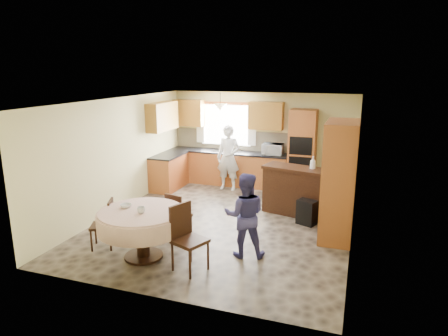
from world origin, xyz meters
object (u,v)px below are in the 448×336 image
sideboard (295,192)px  chair_right (186,234)px  dining_table (142,221)px  chair_back (177,214)px  oven_tower (302,151)px  person_sink (228,158)px  cupboard (339,181)px  person_dining (245,215)px  chair_left (106,222)px

sideboard → chair_right: 3.28m
dining_table → chair_back: bearing=77.9°
oven_tower → person_sink: size_ratio=1.25×
cupboard → chair_back: size_ratio=2.50×
cupboard → chair_right: (-2.16, -2.08, -0.51)m
oven_tower → person_dining: oven_tower is taller
person_dining → chair_left: bearing=-4.3°
dining_table → person_sink: size_ratio=0.86×
sideboard → chair_right: size_ratio=1.30×
chair_back → person_dining: (1.40, -0.28, 0.24)m
oven_tower → chair_right: size_ratio=2.00×
cupboard → chair_right: size_ratio=2.07×
person_sink → person_dining: bearing=-66.6°
chair_back → chair_left: bearing=47.6°
dining_table → chair_right: size_ratio=1.37×
oven_tower → person_sink: oven_tower is taller
dining_table → person_dining: (1.59, 0.63, 0.07)m
cupboard → dining_table: size_ratio=1.50×
person_sink → person_dining: 3.87m
sideboard → dining_table: 3.59m
chair_left → person_sink: 4.18m
sideboard → chair_left: size_ratio=1.57×
person_sink → dining_table: bearing=-90.6°
person_sink → chair_left: bearing=-101.9°
sideboard → person_sink: person_sink is taller
sideboard → chair_back: 2.75m
sideboard → chair_back: bearing=-118.8°
dining_table → person_dining: person_dining is taller
chair_back → person_sink: 3.31m
oven_tower → sideboard: 1.83m
sideboard → person_dining: bearing=-87.6°
sideboard → person_sink: 2.35m
oven_tower → chair_right: oven_tower is taller
cupboard → chair_right: bearing=-136.1°
chair_left → person_dining: 2.47m
dining_table → chair_back: 0.94m
cupboard → dining_table: bearing=-147.0°
cupboard → person_sink: 3.67m
cupboard → chair_left: cupboard is taller
sideboard → cupboard: size_ratio=0.63×
chair_right → person_sink: bearing=32.1°
oven_tower → chair_left: (-2.75, -4.53, -0.57)m
oven_tower → chair_back: size_ratio=2.42×
cupboard → chair_left: bearing=-154.5°
person_dining → chair_right: bearing=29.3°
chair_left → person_sink: bearing=143.3°
person_sink → chair_back: bearing=-87.6°
dining_table → sideboard: bearing=54.9°
dining_table → person_dining: 1.71m
sideboard → chair_back: sideboard is taller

